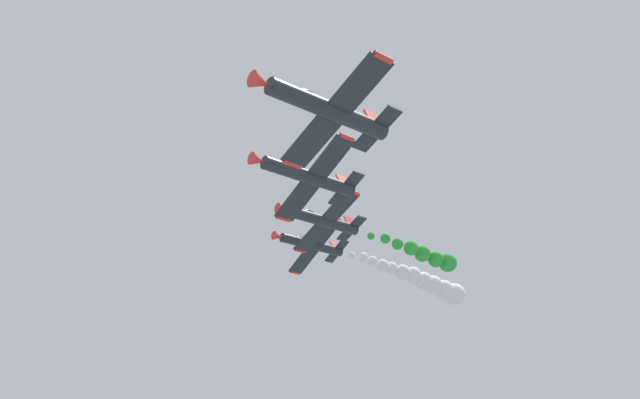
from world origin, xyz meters
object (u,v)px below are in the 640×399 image
airplane_left_inner (308,176)px  airplane_right_inner (321,220)px  airplane_left_outer (311,245)px  airplane_lead (327,109)px

airplane_left_inner → airplane_right_inner: airplane_right_inner is taller
airplane_left_outer → airplane_right_inner: bearing=145.3°
airplane_left_inner → airplane_lead: bearing=145.7°
airplane_lead → airplane_right_inner: airplane_right_inner is taller
airplane_right_inner → airplane_left_outer: 13.52m
airplane_lead → airplane_left_outer: (33.74, -26.20, 5.11)m
airplane_left_inner → airplane_right_inner: (10.75, -10.43, 1.63)m
airplane_lead → airplane_right_inner: size_ratio=1.00×
airplane_lead → airplane_left_inner: airplane_left_inner is taller
airplane_left_inner → airplane_right_inner: 15.07m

